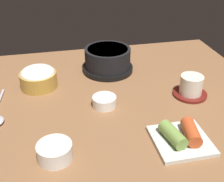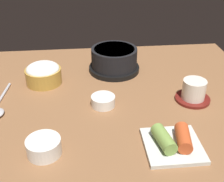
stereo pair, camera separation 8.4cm
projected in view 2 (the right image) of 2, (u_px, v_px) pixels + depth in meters
The scene contains 7 objects.
dining_table at pixel (105, 99), 87.63cm from camera, with size 100.00×76.00×2.00cm, color brown.
stone_pot at pixel (114, 60), 99.95cm from camera, with size 17.37×17.37×8.19cm.
rice_bowl at pixel (43, 73), 92.70cm from camera, with size 11.32×11.32×6.89cm.
tea_cup_with_saucer at pixel (194, 91), 83.98cm from camera, with size 10.09×10.09×6.43cm.
banchan_cup_center at pixel (103, 101), 82.29cm from camera, with size 6.78×6.78×2.94cm.
kimchi_plate at pixel (173, 142), 67.12cm from camera, with size 13.06×13.06×4.30cm.
side_bowl_near at pixel (44, 146), 65.18cm from camera, with size 7.84×7.84×3.80cm.
Camera 2 is at (-5.21, -73.91, 47.91)cm, focal length 46.89 mm.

